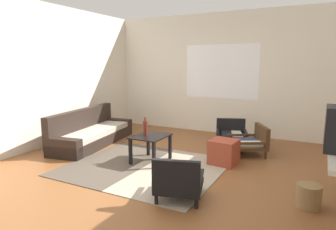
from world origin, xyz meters
The scene contains 12 objects.
ground_plane centered at (0.00, 0.00, 0.00)m, with size 7.80×7.80×0.00m, color brown.
far_wall_with_window centered at (0.00, 3.06, 1.35)m, with size 5.60×0.13×2.70m.
side_wall_left centered at (-2.66, 0.30, 1.35)m, with size 0.12×6.60×2.70m, color silver.
area_rug centered at (-0.30, 0.23, 0.01)m, with size 2.30×2.03×0.01m.
couch centered at (-1.96, 0.88, 0.22)m, with size 0.99×2.16×0.69m.
coffee_table centered at (-0.35, 0.49, 0.35)m, with size 0.51×0.62×0.44m.
armchair_by_window centered at (0.51, 2.17, 0.22)m, with size 0.75×0.78×0.48m.
armchair_striped_foreground centered at (0.64, -0.55, 0.23)m, with size 0.67×0.68×0.54m.
armchair_corner centered at (1.01, 1.66, 0.24)m, with size 0.80×0.82×0.52m.
ottoman_orange centered at (0.73, 0.94, 0.20)m, with size 0.40×0.40×0.39m, color #993D28.
glass_bottle centered at (-0.42, 0.45, 0.57)m, with size 0.07×0.07×0.30m.
wicker_basket centered at (2.00, -0.03, 0.13)m, with size 0.26×0.26×0.26m, color olive.
Camera 1 is at (2.03, -3.48, 1.58)m, focal length 31.59 mm.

